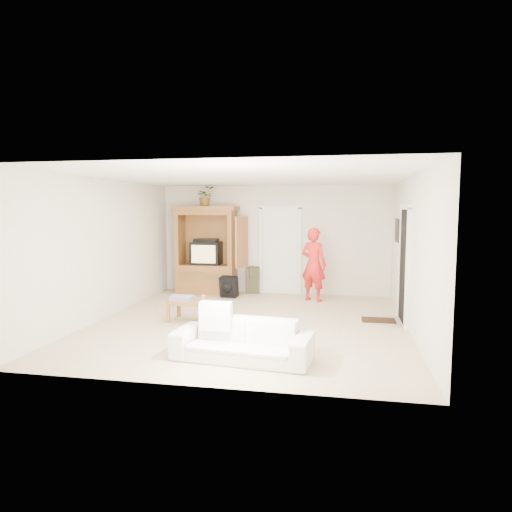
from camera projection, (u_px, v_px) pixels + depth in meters
The scene contains 19 objects.
floor at pixel (249, 323), 8.21m from camera, with size 6.00×6.00×0.00m, color tan.
ceiling at pixel (249, 177), 7.93m from camera, with size 6.00×6.00×0.00m, color white.
wall_back at pixel (274, 240), 11.00m from camera, with size 5.50×5.50×0.00m, color silver.
wall_front at pixel (196, 276), 5.14m from camera, with size 5.50×5.50×0.00m, color silver.
wall_left at pixel (106, 249), 8.58m from camera, with size 6.00×6.00×0.00m, color silver.
wall_right at pixel (411, 254), 7.56m from camera, with size 6.00×6.00×0.00m, color silver.
armoire at pixel (207, 256), 11.00m from camera, with size 1.82×1.14×2.10m.
door_back at pixel (280, 251), 10.97m from camera, with size 0.85×0.05×2.04m, color white.
doorway_right at pixel (404, 266), 8.18m from camera, with size 0.05×0.90×2.04m, color black.
framed_picture at pixel (397, 230), 9.39m from camera, with size 0.03×0.60×0.48m, color black.
doormat at pixel (378, 320), 8.37m from camera, with size 0.60×0.40×0.02m, color #382316.
plant at pixel (205, 196), 10.83m from camera, with size 0.42×0.36×0.47m, color #4C7238.
man at pixel (314, 264), 10.09m from camera, with size 0.60×0.39×1.63m, color red.
sofa at pixel (242, 340), 6.19m from camera, with size 1.88×0.73×0.55m, color silver.
coffee_table at pixel (196, 303), 8.29m from camera, with size 1.08×0.67×0.38m.
towel at pixel (182, 298), 8.33m from camera, with size 0.38×0.28×0.08m, color #E64C87.
candle at pixel (204, 298), 8.30m from camera, with size 0.08×0.08×0.10m, color tan.
backpack_black at pixel (229, 287), 10.52m from camera, with size 0.38×0.23×0.47m, color black, non-canonical shape.
backpack_olive at pixel (252, 280), 11.05m from camera, with size 0.34×0.25×0.64m, color #47442B, non-canonical shape.
Camera 1 is at (1.61, -7.87, 2.06)m, focal length 32.00 mm.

